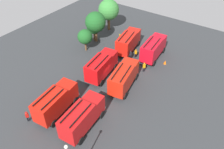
% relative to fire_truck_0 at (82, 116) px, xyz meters
% --- Properties ---
extents(ground_plane, '(56.49, 56.49, 0.00)m').
position_rel_fire_truck_0_xyz_m(ground_plane, '(9.93, 2.27, -2.15)').
color(ground_plane, '#2D3033').
extents(fire_truck_0, '(7.38, 3.24, 3.88)m').
position_rel_fire_truck_0_xyz_m(fire_truck_0, '(0.00, 0.00, 0.00)').
color(fire_truck_0, red).
rests_on(fire_truck_0, ground).
extents(fire_truck_1, '(7.52, 3.79, 3.88)m').
position_rel_fire_truck_0_xyz_m(fire_truck_1, '(9.76, -0.08, 0.00)').
color(fire_truck_1, red).
rests_on(fire_truck_1, ground).
extents(fire_truck_2, '(7.38, 3.25, 3.88)m').
position_rel_fire_truck_0_xyz_m(fire_truck_2, '(19.89, -0.07, 0.00)').
color(fire_truck_2, red).
rests_on(fire_truck_2, ground).
extents(fire_truck_3, '(7.41, 3.34, 3.88)m').
position_rel_fire_truck_0_xyz_m(fire_truck_3, '(-0.04, 4.77, 0.00)').
color(fire_truck_3, red).
rests_on(fire_truck_3, ground).
extents(fire_truck_4, '(7.45, 3.49, 3.88)m').
position_rel_fire_truck_0_xyz_m(fire_truck_4, '(10.11, 4.50, 0.00)').
color(fire_truck_4, red).
rests_on(fire_truck_4, ground).
extents(fire_truck_5, '(7.51, 3.71, 3.88)m').
position_rel_fire_truck_0_xyz_m(fire_truck_5, '(19.23, 4.94, 0.00)').
color(fire_truck_5, red).
rests_on(fire_truck_5, ground).
extents(firefighter_0, '(0.42, 0.48, 1.78)m').
position_rel_fire_truck_0_xyz_m(firefighter_0, '(17.11, 3.07, -1.15)').
color(firefighter_0, black).
rests_on(firefighter_0, ground).
extents(firefighter_1, '(0.47, 0.46, 1.60)m').
position_rel_fire_truck_0_xyz_m(firefighter_1, '(21.53, 8.31, -1.26)').
color(firefighter_1, black).
rests_on(firefighter_1, ground).
extents(firefighter_2, '(0.48, 0.44, 1.77)m').
position_rel_fire_truck_0_xyz_m(firefighter_2, '(15.22, -0.80, -1.16)').
color(firefighter_2, black).
rests_on(firefighter_2, ground).
extents(firefighter_3, '(0.48, 0.45, 1.70)m').
position_rel_fire_truck_0_xyz_m(firefighter_3, '(-3.50, 6.89, -1.20)').
color(firefighter_3, black).
rests_on(firefighter_3, ground).
extents(firefighter_4, '(0.45, 0.48, 1.64)m').
position_rel_fire_truck_0_xyz_m(firefighter_4, '(18.22, 2.61, -1.24)').
color(firefighter_4, black).
rests_on(firefighter_4, ground).
extents(tree_0, '(2.87, 2.87, 4.44)m').
position_rel_fire_truck_0_xyz_m(tree_0, '(14.74, 11.87, 0.84)').
color(tree_0, brown).
rests_on(tree_0, ground).
extents(tree_1, '(4.12, 4.12, 6.39)m').
position_rel_fire_truck_0_xyz_m(tree_1, '(18.68, 12.34, 2.14)').
color(tree_1, brown).
rests_on(tree_1, ground).
extents(tree_2, '(2.98, 2.98, 4.62)m').
position_rel_fire_truck_0_xyz_m(tree_2, '(18.77, 12.90, 0.95)').
color(tree_2, brown).
rests_on(tree_2, ground).
extents(tree_3, '(4.47, 4.47, 6.93)m').
position_rel_fire_truck_0_xyz_m(tree_3, '(24.39, 13.18, 2.51)').
color(tree_3, brown).
rests_on(tree_3, ground).
extents(traffic_cone_0, '(0.47, 0.47, 0.68)m').
position_rel_fire_truck_0_xyz_m(traffic_cone_0, '(18.97, 7.35, -1.82)').
color(traffic_cone_0, '#F2600C').
rests_on(traffic_cone_0, ground).
extents(traffic_cone_1, '(0.49, 0.49, 0.71)m').
position_rel_fire_truck_0_xyz_m(traffic_cone_1, '(19.42, -2.90, -1.80)').
color(traffic_cone_1, '#F2600C').
rests_on(traffic_cone_1, ground).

